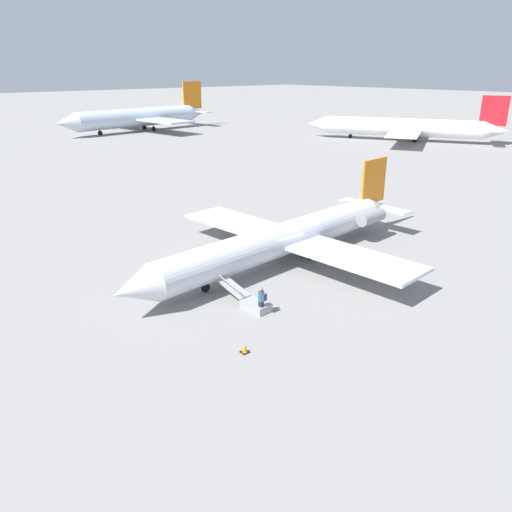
% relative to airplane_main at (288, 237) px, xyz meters
% --- Properties ---
extents(ground_plane, '(600.00, 600.00, 0.00)m').
position_rel_airplane_main_xyz_m(ground_plane, '(0.89, 0.05, -1.94)').
color(ground_plane, gray).
extents(airplane_main, '(28.40, 21.46, 6.48)m').
position_rel_airplane_main_xyz_m(airplane_main, '(0.00, 0.00, 0.00)').
color(airplane_main, silver).
rests_on(airplane_main, ground).
extents(airplane_far_left, '(40.36, 30.07, 10.72)m').
position_rel_airplane_main_xyz_m(airplane_far_left, '(-33.62, -81.99, 1.27)').
color(airplane_far_left, silver).
rests_on(airplane_far_left, ground).
extents(airplane_taxiing_distant, '(28.63, 36.34, 9.07)m').
position_rel_airplane_main_xyz_m(airplane_taxiing_distant, '(-65.12, -31.95, 0.77)').
color(airplane_taxiing_distant, white).
rests_on(airplane_taxiing_distant, ground).
extents(boarding_stairs, '(1.24, 4.06, 1.64)m').
position_rel_airplane_main_xyz_m(boarding_stairs, '(7.40, 4.17, -1.57)').
color(boarding_stairs, '#99999E').
rests_on(boarding_stairs, ground).
extents(passenger, '(0.36, 0.55, 1.74)m').
position_rel_airplane_main_xyz_m(passenger, '(7.53, 5.26, -0.93)').
color(passenger, '#23232D').
rests_on(passenger, ground).
extents(traffic_cone_near_stairs, '(0.43, 0.43, 0.48)m').
position_rel_airplane_main_xyz_m(traffic_cone_near_stairs, '(11.08, 7.88, -1.72)').
color(traffic_cone_near_stairs, black).
rests_on(traffic_cone_near_stairs, ground).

